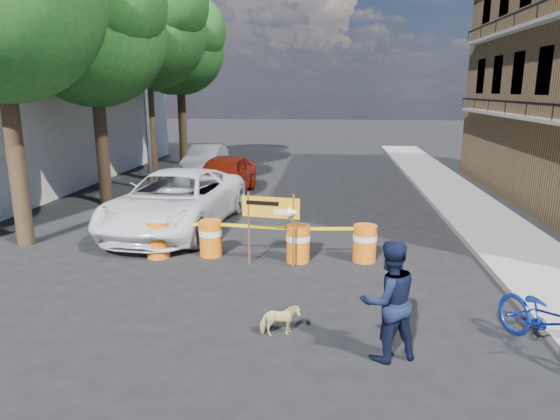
% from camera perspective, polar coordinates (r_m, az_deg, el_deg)
% --- Properties ---
extents(ground, '(120.00, 120.00, 0.00)m').
position_cam_1_polar(ground, '(11.03, -1.57, -8.08)').
color(ground, black).
rests_on(ground, ground).
extents(sidewalk_east, '(2.40, 40.00, 0.15)m').
position_cam_1_polar(sidewalk_east, '(17.35, 21.87, -0.71)').
color(sidewalk_east, gray).
rests_on(sidewalk_east, ground).
extents(tree_mid_a, '(5.25, 5.00, 8.68)m').
position_cam_1_polar(tree_mid_a, '(19.06, -20.46, 18.63)').
color(tree_mid_a, '#332316').
rests_on(tree_mid_a, ground).
extents(tree_mid_b, '(5.67, 5.40, 9.62)m').
position_cam_1_polar(tree_mid_b, '(23.73, -15.07, 19.57)').
color(tree_mid_b, '#332316').
rests_on(tree_mid_b, ground).
extents(tree_far, '(5.04, 4.80, 8.84)m').
position_cam_1_polar(tree_far, '(28.41, -11.34, 17.69)').
color(tree_far, '#332316').
rests_on(tree_far, ground).
extents(streetlamp, '(1.25, 0.18, 8.00)m').
position_cam_1_polar(streetlamp, '(20.96, -15.01, 14.00)').
color(streetlamp, gray).
rests_on(streetlamp, ground).
extents(barrel_far_left, '(0.58, 0.58, 0.90)m').
position_cam_1_polar(barrel_far_left, '(12.73, -13.79, -3.23)').
color(barrel_far_left, '#E2580D').
rests_on(barrel_far_left, ground).
extents(barrel_mid_left, '(0.58, 0.58, 0.90)m').
position_cam_1_polar(barrel_mid_left, '(12.61, -7.92, -3.12)').
color(barrel_mid_left, '#E2580D').
rests_on(barrel_mid_left, ground).
extents(barrel_mid_right, '(0.58, 0.58, 0.90)m').
position_cam_1_polar(barrel_mid_right, '(12.07, 2.08, -3.76)').
color(barrel_mid_right, '#E2580D').
rests_on(barrel_mid_right, ground).
extents(barrel_far_right, '(0.58, 0.58, 0.90)m').
position_cam_1_polar(barrel_far_right, '(12.26, 9.66, -3.68)').
color(barrel_far_right, '#E2580D').
rests_on(barrel_far_right, ground).
extents(detour_sign, '(1.36, 0.37, 1.77)m').
position_cam_1_polar(detour_sign, '(11.49, -0.25, -0.42)').
color(detour_sign, '#592D19').
rests_on(detour_sign, ground).
extents(pedestrian, '(1.13, 1.02, 1.91)m').
position_cam_1_polar(pedestrian, '(7.87, 12.31, -10.08)').
color(pedestrian, black).
rests_on(pedestrian, ground).
extents(bicycle, '(1.12, 1.31, 2.11)m').
position_cam_1_polar(bicycle, '(8.84, 28.80, -8.14)').
color(bicycle, '#132EA1').
rests_on(bicycle, ground).
extents(dog, '(0.72, 0.47, 0.56)m').
position_cam_1_polar(dog, '(8.63, -0.02, -12.50)').
color(dog, '#E2CD82').
rests_on(dog, ground).
extents(suv_white, '(3.43, 6.43, 1.72)m').
position_cam_1_polar(suv_white, '(15.12, -11.82, 1.05)').
color(suv_white, white).
rests_on(suv_white, ground).
extents(sedan_red, '(2.23, 4.78, 1.58)m').
position_cam_1_polar(sedan_red, '(19.75, -6.44, 3.96)').
color(sedan_red, '#9E220D').
rests_on(sedan_red, ground).
extents(sedan_silver, '(1.49, 4.25, 1.40)m').
position_cam_1_polar(sedan_silver, '(25.17, -8.47, 5.77)').
color(sedan_silver, silver).
rests_on(sedan_silver, ground).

